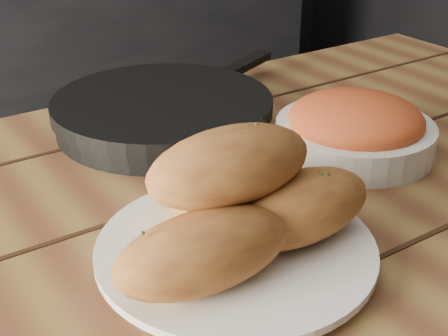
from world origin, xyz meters
TOP-DOWN VIEW (x-y plane):
  - table at (0.07, -0.09)m, footprint 1.41×0.90m
  - plate at (0.03, -0.12)m, footprint 0.27×0.27m
  - bread_rolls at (0.02, -0.12)m, footprint 0.27×0.22m
  - skillet at (0.12, 0.20)m, footprint 0.42×0.30m
  - bowl at (0.29, -0.01)m, footprint 0.20×0.20m

SIDE VIEW (x-z plane):
  - table at x=0.07m, z-range 0.27..1.02m
  - plate at x=0.03m, z-range 0.75..0.77m
  - skillet at x=0.12m, z-range 0.75..0.80m
  - bowl at x=0.29m, z-range 0.75..0.82m
  - bread_rolls at x=0.02m, z-range 0.75..0.88m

